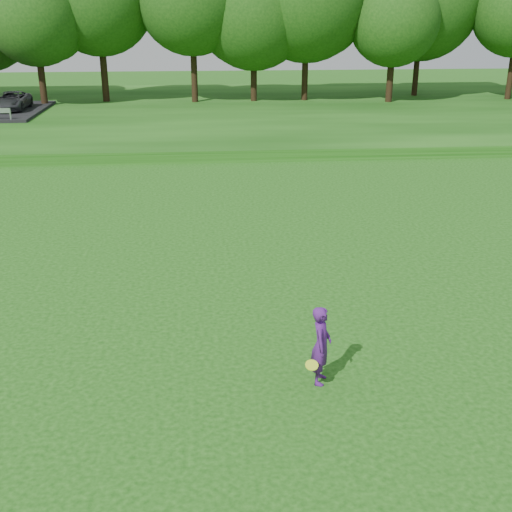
{
  "coord_description": "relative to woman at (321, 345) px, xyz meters",
  "views": [
    {
      "loc": [
        -1.13,
        -12.86,
        7.3
      ],
      "look_at": [
        0.18,
        2.56,
        1.3
      ],
      "focal_mm": 45.0,
      "sensor_mm": 36.0,
      "label": 1
    }
  ],
  "objects": [
    {
      "name": "woman",
      "position": [
        0.0,
        0.0,
        0.0
      ],
      "size": [
        0.68,
        0.93,
        1.71
      ],
      "color": "#521A78",
      "rests_on": "ground"
    },
    {
      "name": "walking_path",
      "position": [
        -1.18,
        21.44,
        -0.83
      ],
      "size": [
        130.0,
        1.6,
        0.04
      ],
      "primitive_type": "cube",
      "color": "gray",
      "rests_on": "ground"
    },
    {
      "name": "berm",
      "position": [
        -1.18,
        35.44,
        -0.55
      ],
      "size": [
        130.0,
        30.0,
        0.6
      ],
      "primitive_type": "cube",
      "color": "#14470D",
      "rests_on": "ground"
    },
    {
      "name": "ground",
      "position": [
        -1.18,
        1.44,
        -0.85
      ],
      "size": [
        140.0,
        140.0,
        0.0
      ],
      "primitive_type": "plane",
      "color": "#14470D",
      "rests_on": "ground"
    }
  ]
}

